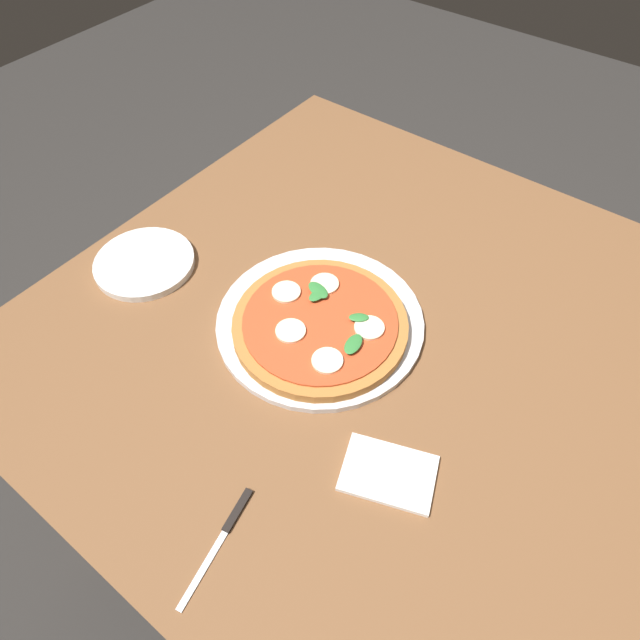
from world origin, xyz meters
name	(u,v)px	position (x,y,z in m)	size (l,w,h in m)	color
ground_plane	(357,502)	(0.00, 0.00, 0.00)	(6.00, 6.00, 0.00)	#2D2B28
dining_table	(374,364)	(0.00, 0.00, 0.66)	(1.12, 1.09, 0.77)	brown
serving_tray	(320,321)	(0.09, 0.05, 0.78)	(0.36, 0.36, 0.01)	silver
pizza	(320,324)	(0.08, 0.07, 0.79)	(0.29, 0.29, 0.03)	#B27033
plate_white	(145,263)	(0.44, 0.14, 0.78)	(0.19, 0.19, 0.01)	white
napkin	(388,473)	(-0.16, 0.21, 0.77)	(0.13, 0.09, 0.01)	white
knife	(226,531)	(-0.03, 0.41, 0.77)	(0.04, 0.17, 0.01)	black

